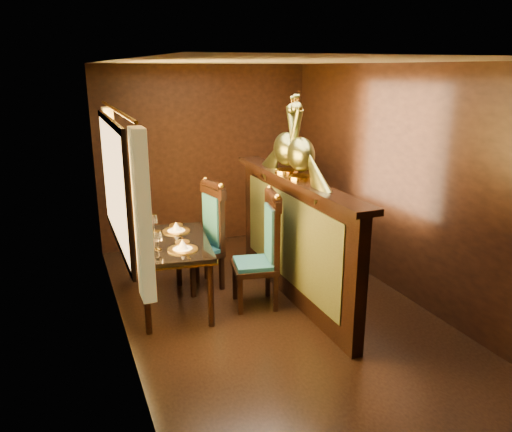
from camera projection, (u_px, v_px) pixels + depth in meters
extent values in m
plane|color=black|center=(277.00, 314.00, 5.15)|extent=(5.00, 5.00, 0.00)
cube|color=black|center=(205.00, 156.00, 7.02)|extent=(3.00, 0.04, 2.50)
cube|color=black|center=(478.00, 310.00, 2.57)|extent=(3.00, 0.04, 2.50)
cube|color=black|center=(119.00, 214.00, 4.26)|extent=(0.04, 5.00, 2.50)
cube|color=black|center=(406.00, 184.00, 5.33)|extent=(0.04, 5.00, 2.50)
cube|color=beige|center=(280.00, 62.00, 4.44)|extent=(3.00, 5.00, 0.04)
cube|color=#FFC672|center=(113.00, 184.00, 4.47)|extent=(0.01, 1.70, 1.05)
cube|color=#F5A442|center=(143.00, 217.00, 3.66)|extent=(0.10, 0.22, 1.30)
cube|color=#F5A442|center=(112.00, 169.00, 5.38)|extent=(0.10, 0.22, 1.30)
cylinder|color=gold|center=(116.00, 110.00, 4.31)|extent=(0.03, 2.20, 0.03)
cube|color=black|center=(294.00, 242.00, 5.35)|extent=(0.12, 2.60, 1.30)
cube|color=#38391A|center=(288.00, 238.00, 5.31)|extent=(0.02, 2.20, 0.95)
cube|color=black|center=(295.00, 180.00, 5.16)|extent=(0.26, 2.70, 0.06)
cube|color=black|center=(173.00, 243.00, 5.16)|extent=(0.89, 1.30, 0.04)
cube|color=gold|center=(173.00, 246.00, 5.17)|extent=(0.91, 1.32, 0.02)
cylinder|color=black|center=(147.00, 302.00, 4.69)|extent=(0.06, 0.06, 0.66)
cylinder|color=black|center=(211.00, 295.00, 4.83)|extent=(0.06, 0.06, 0.66)
cylinder|color=black|center=(144.00, 260.00, 5.70)|extent=(0.06, 0.06, 0.66)
cylinder|color=black|center=(196.00, 256.00, 5.84)|extent=(0.06, 0.06, 0.66)
cylinder|color=gold|center=(183.00, 249.00, 4.91)|extent=(0.30, 0.30, 0.01)
cone|color=white|center=(182.00, 244.00, 4.90)|extent=(0.11, 0.11, 0.10)
cylinder|color=gold|center=(176.00, 231.00, 5.46)|extent=(0.30, 0.30, 0.01)
cone|color=white|center=(176.00, 226.00, 5.45)|extent=(0.11, 0.11, 0.10)
cylinder|color=silver|center=(149.00, 242.00, 5.05)|extent=(0.03, 0.03, 0.06)
cylinder|color=silver|center=(145.00, 240.00, 5.11)|extent=(0.03, 0.03, 0.06)
cube|color=black|center=(254.00, 268.00, 5.25)|extent=(0.52, 0.52, 0.06)
cube|color=#165363|center=(254.00, 263.00, 5.23)|extent=(0.47, 0.47, 0.05)
cube|color=#165363|center=(273.00, 233.00, 5.18)|extent=(0.10, 0.35, 0.57)
cube|color=black|center=(240.00, 296.00, 5.11)|extent=(0.05, 0.05, 0.40)
cube|color=black|center=(275.00, 293.00, 5.17)|extent=(0.05, 0.05, 0.40)
cube|color=black|center=(235.00, 282.00, 5.45)|extent=(0.05, 0.05, 0.40)
cube|color=black|center=(268.00, 279.00, 5.52)|extent=(0.05, 0.05, 0.40)
sphere|color=gold|center=(277.00, 197.00, 4.88)|extent=(0.07, 0.07, 0.07)
sphere|color=gold|center=(269.00, 188.00, 5.23)|extent=(0.07, 0.07, 0.07)
cube|color=black|center=(199.00, 253.00, 5.68)|extent=(0.52, 0.52, 0.06)
cube|color=#165363|center=(199.00, 249.00, 5.66)|extent=(0.47, 0.47, 0.05)
cube|color=#165363|center=(214.00, 219.00, 5.67)|extent=(0.10, 0.35, 0.57)
cube|color=black|center=(193.00, 280.00, 5.50)|extent=(0.05, 0.05, 0.39)
cube|color=black|center=(222.00, 273.00, 5.69)|extent=(0.05, 0.05, 0.39)
cube|color=black|center=(179.00, 270.00, 5.79)|extent=(0.05, 0.05, 0.39)
cube|color=black|center=(207.00, 263.00, 5.98)|extent=(0.05, 0.05, 0.39)
sphere|color=gold|center=(221.00, 186.00, 5.40)|extent=(0.07, 0.07, 0.07)
sphere|color=gold|center=(205.00, 180.00, 5.69)|extent=(0.07, 0.07, 0.07)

